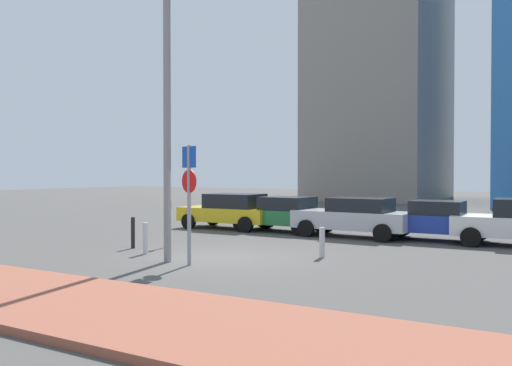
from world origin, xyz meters
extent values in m
plane|color=#4C4947|center=(0.00, 0.00, 0.00)|extent=(120.00, 120.00, 0.00)
cube|color=#93513D|center=(0.00, -6.00, 0.07)|extent=(40.00, 3.23, 0.14)
cube|color=gold|center=(-4.14, 6.68, 0.61)|extent=(4.18, 1.85, 0.59)
cube|color=black|center=(-3.81, 6.69, 1.21)|extent=(2.27, 1.70, 0.60)
cylinder|color=black|center=(-5.56, 5.76, 0.32)|extent=(0.64, 0.22, 0.64)
cylinder|color=black|center=(-5.57, 7.60, 0.32)|extent=(0.64, 0.22, 0.64)
cylinder|color=black|center=(-2.72, 5.77, 0.32)|extent=(0.64, 0.22, 0.64)
cylinder|color=black|center=(-2.73, 7.61, 0.32)|extent=(0.64, 0.22, 0.64)
cube|color=#237238|center=(-1.69, 6.82, 0.61)|extent=(4.12, 1.99, 0.57)
cube|color=black|center=(-1.36, 6.80, 1.16)|extent=(2.02, 1.73, 0.53)
cylinder|color=black|center=(-3.11, 6.02, 0.32)|extent=(0.65, 0.26, 0.64)
cylinder|color=black|center=(-3.01, 7.78, 0.32)|extent=(0.65, 0.26, 0.64)
cylinder|color=black|center=(-0.37, 5.86, 0.32)|extent=(0.65, 0.26, 0.64)
cylinder|color=black|center=(-0.27, 7.62, 0.32)|extent=(0.65, 0.26, 0.64)
cube|color=#B7BABF|center=(1.52, 6.44, 0.65)|extent=(4.41, 1.94, 0.65)
cube|color=black|center=(1.84, 6.43, 1.22)|extent=(2.22, 1.70, 0.50)
cylinder|color=black|center=(0.01, 5.64, 0.32)|extent=(0.65, 0.25, 0.64)
cylinder|color=black|center=(0.09, 7.38, 0.32)|extent=(0.65, 0.25, 0.64)
cylinder|color=black|center=(2.95, 5.50, 0.32)|extent=(0.65, 0.25, 0.64)
cylinder|color=black|center=(3.03, 7.25, 0.32)|extent=(0.65, 0.25, 0.64)
cube|color=#1E389E|center=(4.42, 6.88, 0.62)|extent=(4.00, 1.67, 0.61)
cube|color=black|center=(4.50, 6.88, 1.17)|extent=(1.72, 1.53, 0.48)
cylinder|color=black|center=(3.06, 6.05, 0.32)|extent=(0.64, 0.22, 0.64)
cylinder|color=black|center=(3.06, 7.70, 0.32)|extent=(0.64, 0.22, 0.64)
cylinder|color=black|center=(5.78, 6.06, 0.32)|extent=(0.64, 0.22, 0.64)
cylinder|color=black|center=(5.77, 7.71, 0.32)|extent=(0.64, 0.22, 0.64)
cylinder|color=black|center=(5.75, 5.78, 0.32)|extent=(0.65, 0.24, 0.64)
cylinder|color=black|center=(5.69, 7.56, 0.32)|extent=(0.65, 0.24, 0.64)
cylinder|color=gray|center=(-0.04, -1.48, 1.55)|extent=(0.10, 0.10, 3.10)
cube|color=#1447B7|center=(-0.04, -1.48, 2.80)|extent=(0.54, 0.20, 0.55)
cylinder|color=red|center=(-0.04, -1.48, 2.17)|extent=(0.58, 0.20, 0.60)
cylinder|color=#4C4C51|center=(-2.74, 0.95, 0.61)|extent=(0.08, 0.08, 1.21)
cube|color=black|center=(-2.74, 0.95, 1.35)|extent=(0.18, 0.14, 0.28)
cylinder|color=gray|center=(-0.85, -1.37, 3.74)|extent=(0.20, 0.20, 7.47)
cylinder|color=#B7B7BC|center=(2.45, 1.38, 0.43)|extent=(0.16, 0.16, 0.85)
cylinder|color=#B7B7BC|center=(-2.31, -0.60, 0.46)|extent=(0.15, 0.15, 0.92)
cylinder|color=black|center=(-3.46, 0.11, 0.49)|extent=(0.12, 0.12, 0.99)
cube|color=gray|center=(-6.41, 36.62, 10.24)|extent=(10.08, 15.55, 20.48)
camera|label=1|loc=(8.34, -12.51, 2.38)|focal=37.46mm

